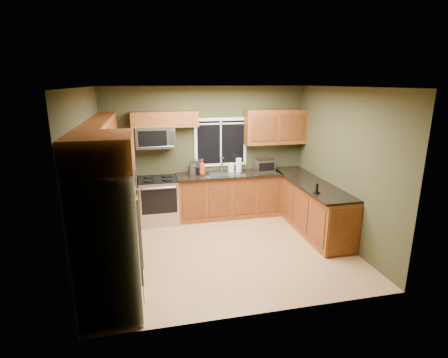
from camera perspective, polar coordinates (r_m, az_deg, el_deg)
name	(u,v)px	position (r m, az deg, el deg)	size (l,w,h in m)	color
floor	(226,249)	(6.14, 0.26, -11.29)	(4.20, 4.20, 0.00)	#A9754A
ceiling	(226,87)	(5.48, 0.30, 14.79)	(4.20, 4.20, 0.00)	white
back_wall	(207,152)	(7.38, -2.85, 4.43)	(4.20, 4.20, 0.00)	#37371F
front_wall	(261,212)	(4.01, 6.06, -5.35)	(4.20, 4.20, 0.00)	#37371F
left_wall	(89,181)	(5.59, -21.18, -0.26)	(3.60, 3.60, 0.00)	#37371F
right_wall	(343,166)	(6.45, 18.80, 1.97)	(3.60, 3.60, 0.00)	#37371F
window	(221,142)	(7.38, -0.54, 6.05)	(1.12, 0.03, 1.02)	white
base_cabinets_left	(117,223)	(6.29, -17.07, -6.85)	(0.60, 2.65, 0.90)	brown
countertop_left	(116,197)	(6.13, -17.18, -2.77)	(0.65, 2.65, 0.04)	black
base_cabinets_back	(229,196)	(7.41, 0.81, -2.72)	(2.17, 0.60, 0.90)	brown
countertop_back	(229,174)	(7.25, 0.87, 0.75)	(2.17, 0.65, 0.04)	black
base_cabinets_peninsula	(309,206)	(7.01, 13.78, -4.26)	(0.60, 2.52, 0.90)	brown
countertop_peninsula	(310,183)	(6.86, 13.82, -0.57)	(0.65, 2.50, 0.04)	black
upper_cabinets_left	(101,141)	(5.93, -19.45, 5.81)	(0.33, 2.65, 0.72)	brown
upper_cabinets_back_left	(165,119)	(7.02, -9.64, 9.60)	(1.30, 0.33, 0.30)	brown
upper_cabinets_back_right	(275,127)	(7.53, 8.38, 8.43)	(1.30, 0.33, 0.72)	brown
upper_cabinet_over_fridge	(100,151)	(4.14, -19.62, 4.29)	(0.72, 0.90, 0.38)	brown
refrigerator	(109,244)	(4.48, -18.28, -10.00)	(0.74, 0.90, 1.80)	#B7B7BC
range	(159,200)	(7.19, -10.58, -3.41)	(0.76, 0.69, 0.94)	#B7B7BC
microwave	(155,137)	(7.03, -11.14, 6.73)	(0.76, 0.41, 0.42)	#B7B7BC
sink	(224,173)	(7.23, -0.05, 0.98)	(0.60, 0.42, 0.36)	slate
toaster_oven	(264,165)	(7.49, 6.62, 2.27)	(0.40, 0.31, 0.25)	#B7B7BC
coffee_maker	(198,167)	(7.21, -4.29, 1.92)	(0.22, 0.27, 0.30)	slate
kettle	(192,170)	(7.06, -5.30, 1.48)	(0.16, 0.16, 0.27)	#B7B7BC
paper_towel_roll	(239,165)	(7.39, 2.42, 2.31)	(0.13, 0.13, 0.31)	white
soap_bottle_a	(202,167)	(7.12, -3.60, 1.96)	(0.12, 0.13, 0.32)	red
soap_bottle_b	(231,167)	(7.35, 1.14, 1.93)	(0.09, 0.09, 0.20)	white
cordless_phone	(317,191)	(6.14, 14.89, -1.84)	(0.09, 0.09, 0.18)	black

